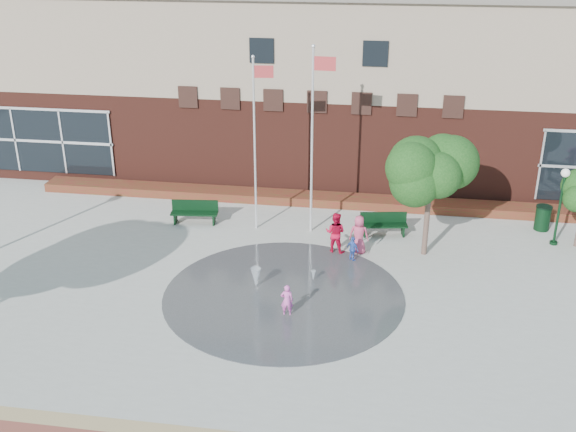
# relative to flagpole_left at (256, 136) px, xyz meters

# --- Properties ---
(ground) EXTENTS (120.00, 120.00, 0.00)m
(ground) POSITION_rel_flagpole_left_xyz_m (2.02, -8.46, -4.07)
(ground) COLOR #666056
(ground) RESTS_ON ground
(plaza_concrete) EXTENTS (46.00, 18.00, 0.01)m
(plaza_concrete) POSITION_rel_flagpole_left_xyz_m (2.02, -4.46, -4.07)
(plaza_concrete) COLOR #A8A8A0
(plaza_concrete) RESTS_ON ground
(splash_pad) EXTENTS (8.40, 8.40, 0.01)m
(splash_pad) POSITION_rel_flagpole_left_xyz_m (2.02, -5.46, -4.07)
(splash_pad) COLOR #383A3D
(splash_pad) RESTS_ON ground
(library_building) EXTENTS (44.40, 10.40, 9.20)m
(library_building) POSITION_rel_flagpole_left_xyz_m (2.02, 9.02, 0.58)
(library_building) COLOR #54241B
(library_building) RESTS_ON ground
(flower_bed) EXTENTS (26.00, 1.20, 0.40)m
(flower_bed) POSITION_rel_flagpole_left_xyz_m (2.02, 3.14, -4.07)
(flower_bed) COLOR maroon
(flower_bed) RESTS_ON ground
(flagpole_left) EXTENTS (0.86, 0.16, 7.31)m
(flagpole_left) POSITION_rel_flagpole_left_xyz_m (0.00, 0.00, 0.00)
(flagpole_left) COLOR white
(flagpole_left) RESTS_ON ground
(flagpole_right) EXTENTS (0.96, 0.16, 7.77)m
(flagpole_right) POSITION_rel_flagpole_left_xyz_m (2.33, 0.04, 0.27)
(flagpole_right) COLOR white
(flagpole_right) RESTS_ON ground
(lamp_right) EXTENTS (0.34, 0.34, 3.25)m
(lamp_right) POSITION_rel_flagpole_left_xyz_m (12.16, 0.27, -2.05)
(lamp_right) COLOR black
(lamp_right) RESTS_ON ground
(bench_left) EXTENTS (2.06, 0.77, 1.01)m
(bench_left) POSITION_rel_flagpole_left_xyz_m (-2.76, 0.06, -3.74)
(bench_left) COLOR black
(bench_left) RESTS_ON ground
(bench_mid) EXTENTS (2.00, 0.86, 0.98)m
(bench_mid) POSITION_rel_flagpole_left_xyz_m (5.33, 0.07, -3.75)
(bench_mid) COLOR black
(bench_mid) RESTS_ON ground
(trash_can) EXTENTS (0.66, 0.66, 1.09)m
(trash_can) POSITION_rel_flagpole_left_xyz_m (11.93, 1.68, -3.52)
(trash_can) COLOR black
(trash_can) RESTS_ON ground
(tree_mid) EXTENTS (3.03, 3.03, 5.10)m
(tree_mid) POSITION_rel_flagpole_left_xyz_m (6.95, -1.42, -0.35)
(tree_mid) COLOR #4D3830
(tree_mid) RESTS_ON ground
(water_jet_a) EXTENTS (0.38, 0.38, 0.73)m
(water_jet_a) POSITION_rel_flagpole_left_xyz_m (0.96, -5.06, -4.07)
(water_jet_a) COLOR white
(water_jet_a) RESTS_ON ground
(water_jet_b) EXTENTS (0.17, 0.17, 0.39)m
(water_jet_b) POSITION_rel_flagpole_left_xyz_m (2.92, -4.27, -4.07)
(water_jet_b) COLOR white
(water_jet_b) RESTS_ON ground
(child_splash) EXTENTS (0.44, 0.31, 1.13)m
(child_splash) POSITION_rel_flagpole_left_xyz_m (2.33, -6.72, -3.50)
(child_splash) COLOR #E95BC3
(child_splash) RESTS_ON ground
(adult_red) EXTENTS (0.92, 0.79, 1.67)m
(adult_red) POSITION_rel_flagpole_left_xyz_m (3.47, -1.76, -3.24)
(adult_red) COLOR red
(adult_red) RESTS_ON ground
(adult_pink) EXTENTS (0.80, 0.55, 1.58)m
(adult_pink) POSITION_rel_flagpole_left_xyz_m (4.39, -1.71, -3.28)
(adult_pink) COLOR #CC466C
(adult_pink) RESTS_ON ground
(child_blue) EXTENTS (0.61, 0.58, 1.02)m
(child_blue) POSITION_rel_flagpole_left_xyz_m (4.21, -2.45, -3.56)
(child_blue) COLOR blue
(child_blue) RESTS_ON ground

